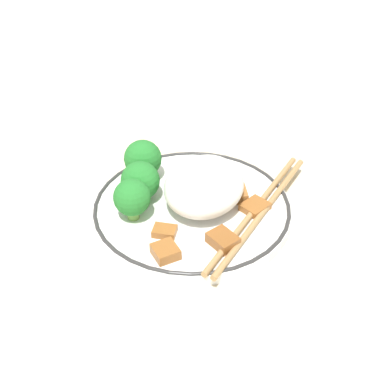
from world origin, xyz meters
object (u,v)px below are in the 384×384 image
at_px(broccoli_back_left, 143,159).
at_px(broccoli_back_center, 140,181).
at_px(plate, 192,209).
at_px(broccoli_back_right, 132,198).
at_px(chopsticks, 259,211).

xyz_separation_m(broccoli_back_left, broccoli_back_center, (0.04, 0.02, -0.00)).
xyz_separation_m(plate, broccoli_back_left, (-0.03, -0.08, 0.04)).
height_order(plate, broccoli_back_left, broccoli_back_left).
height_order(plate, broccoli_back_right, broccoli_back_right).
height_order(broccoli_back_center, chopsticks, broccoli_back_center).
xyz_separation_m(broccoli_back_center, chopsticks, (-0.03, 0.14, -0.02)).
bearing_deg(broccoli_back_right, broccoli_back_center, -167.58).
height_order(broccoli_back_left, chopsticks, broccoli_back_left).
bearing_deg(chopsticks, broccoli_back_center, -78.29).
bearing_deg(broccoli_back_right, chopsticks, 115.92).
bearing_deg(broccoli_back_left, broccoli_back_center, 22.95).
height_order(broccoli_back_left, broccoli_back_right, broccoli_back_left).
height_order(plate, chopsticks, chopsticks).
distance_m(broccoli_back_right, chopsticks, 0.15).
xyz_separation_m(plate, chopsticks, (-0.02, 0.08, 0.01)).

